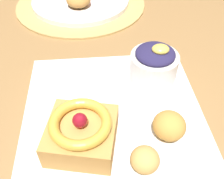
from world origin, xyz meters
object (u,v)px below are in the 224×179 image
at_px(front_plate, 113,113).
at_px(back_pastry, 78,0).
at_px(fritter_front, 169,126).
at_px(cake_slice, 81,132).
at_px(fritter_middle, 145,160).
at_px(berry_ramekin, 154,64).
at_px(back_plate, 81,1).

xyz_separation_m(front_plate, back_pastry, (-0.05, 0.35, 0.03)).
height_order(fritter_front, back_pastry, same).
xyz_separation_m(cake_slice, fritter_middle, (0.08, -0.04, -0.01)).
xyz_separation_m(berry_ramekin, back_plate, (-0.13, 0.32, -0.03)).
xyz_separation_m(cake_slice, berry_ramekin, (0.13, 0.13, 0.01)).
relative_size(cake_slice, back_plate, 0.43).
bearing_deg(cake_slice, back_pastry, 90.81).
bearing_deg(fritter_middle, berry_ramekin, 75.21).
bearing_deg(front_plate, back_plate, 97.34).
xyz_separation_m(fritter_middle, back_plate, (-0.08, 0.49, -0.02)).
relative_size(berry_ramekin, fritter_front, 1.70).
distance_m(fritter_front, fritter_middle, 0.07).
relative_size(front_plate, back_plate, 1.11).
relative_size(fritter_front, back_plate, 0.19).
relative_size(front_plate, cake_slice, 2.60).
bearing_deg(berry_ramekin, fritter_middle, -104.79).
relative_size(front_plate, fritter_middle, 7.16).
bearing_deg(cake_slice, front_plate, 49.99).
bearing_deg(berry_ramekin, fritter_front, -90.79).
distance_m(cake_slice, berry_ramekin, 0.18).
height_order(fritter_front, fritter_middle, fritter_front).
bearing_deg(berry_ramekin, front_plate, -137.50).
height_order(fritter_middle, back_plate, fritter_middle).
height_order(berry_ramekin, back_plate, berry_ramekin).
bearing_deg(back_pastry, back_plate, 84.80).
relative_size(fritter_front, fritter_middle, 1.23).
xyz_separation_m(front_plate, berry_ramekin, (0.08, 0.07, 0.04)).
distance_m(cake_slice, fritter_middle, 0.09).
distance_m(berry_ramekin, fritter_front, 0.12).
relative_size(front_plate, fritter_front, 5.82).
xyz_separation_m(back_plate, back_pastry, (-0.00, -0.04, 0.02)).
bearing_deg(berry_ramekin, back_plate, 111.69).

